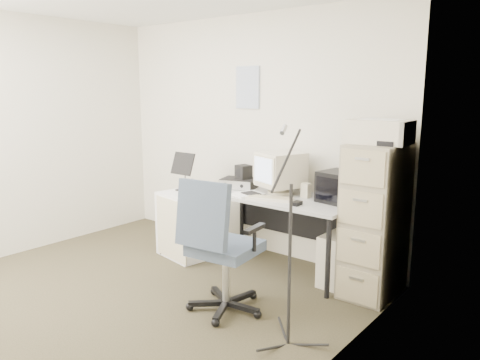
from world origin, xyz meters
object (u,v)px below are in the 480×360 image
Objects in this scene: desk at (279,232)px; side_cart at (187,225)px; office_chair at (226,245)px; filing_cabinet at (375,220)px.

side_cart is at bearing -162.34° from desk.
office_chair is 1.34m from side_cart.
filing_cabinet reaches higher than desk.
filing_cabinet is 1.21× the size of office_chair.
desk is 1.02m from office_chair.
desk reaches higher than side_cart.
filing_cabinet is 0.87× the size of desk.
desk is at bearing 28.03° from side_cart.
office_chair is at bearing -80.05° from desk.
office_chair reaches higher than side_cart.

